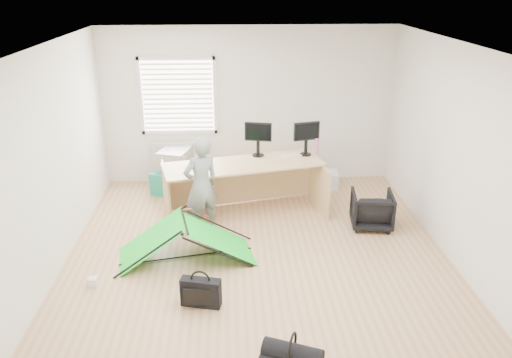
{
  "coord_description": "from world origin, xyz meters",
  "views": [
    {
      "loc": [
        -0.32,
        -5.67,
        3.42
      ],
      "look_at": [
        0.0,
        0.4,
        0.95
      ],
      "focal_mm": 35.0,
      "sensor_mm": 36.0,
      "label": 1
    }
  ],
  "objects_px": {
    "thermos": "(316,146)",
    "storage_crate": "(323,179)",
    "desk": "(244,188)",
    "laptop_bag": "(201,292)",
    "person": "(201,186)",
    "kite": "(186,239)",
    "monitor_right": "(306,143)",
    "office_chair": "(372,210)",
    "filing_cabinet": "(176,169)",
    "monitor_left": "(258,144)"
  },
  "relations": [
    {
      "from": "desk",
      "to": "laptop_bag",
      "type": "xyz_separation_m",
      "value": [
        -0.55,
        -2.35,
        -0.24
      ]
    },
    {
      "from": "office_chair",
      "to": "thermos",
      "type": "bearing_deg",
      "value": -44.8
    },
    {
      "from": "monitor_left",
      "to": "storage_crate",
      "type": "bearing_deg",
      "value": 39.84
    },
    {
      "from": "filing_cabinet",
      "to": "monitor_right",
      "type": "bearing_deg",
      "value": -1.29
    },
    {
      "from": "person",
      "to": "thermos",
      "type": "bearing_deg",
      "value": 178.77
    },
    {
      "from": "thermos",
      "to": "kite",
      "type": "distance_m",
      "value": 2.65
    },
    {
      "from": "filing_cabinet",
      "to": "laptop_bag",
      "type": "distance_m",
      "value": 3.44
    },
    {
      "from": "office_chair",
      "to": "person",
      "type": "height_order",
      "value": "person"
    },
    {
      "from": "kite",
      "to": "storage_crate",
      "type": "height_order",
      "value": "kite"
    },
    {
      "from": "desk",
      "to": "person",
      "type": "height_order",
      "value": "person"
    },
    {
      "from": "desk",
      "to": "filing_cabinet",
      "type": "distance_m",
      "value": 1.53
    },
    {
      "from": "desk",
      "to": "monitor_right",
      "type": "relative_size",
      "value": 5.78
    },
    {
      "from": "filing_cabinet",
      "to": "monitor_right",
      "type": "relative_size",
      "value": 1.73
    },
    {
      "from": "office_chair",
      "to": "storage_crate",
      "type": "distance_m",
      "value": 1.57
    },
    {
      "from": "monitor_right",
      "to": "kite",
      "type": "xyz_separation_m",
      "value": [
        -1.78,
        -1.65,
        -0.74
      ]
    },
    {
      "from": "filing_cabinet",
      "to": "laptop_bag",
      "type": "relative_size",
      "value": 1.6
    },
    {
      "from": "filing_cabinet",
      "to": "office_chair",
      "type": "xyz_separation_m",
      "value": [
        2.98,
        -1.6,
        -0.09
      ]
    },
    {
      "from": "monitor_right",
      "to": "thermos",
      "type": "distance_m",
      "value": 0.18
    },
    {
      "from": "monitor_left",
      "to": "person",
      "type": "xyz_separation_m",
      "value": [
        -0.85,
        -0.92,
        -0.3
      ]
    },
    {
      "from": "filing_cabinet",
      "to": "thermos",
      "type": "height_order",
      "value": "thermos"
    },
    {
      "from": "monitor_right",
      "to": "thermos",
      "type": "xyz_separation_m",
      "value": [
        0.17,
        0.01,
        -0.06
      ]
    },
    {
      "from": "monitor_left",
      "to": "person",
      "type": "relative_size",
      "value": 0.29
    },
    {
      "from": "desk",
      "to": "office_chair",
      "type": "relative_size",
      "value": 4.04
    },
    {
      "from": "thermos",
      "to": "kite",
      "type": "bearing_deg",
      "value": -139.71
    },
    {
      "from": "office_chair",
      "to": "storage_crate",
      "type": "height_order",
      "value": "office_chair"
    },
    {
      "from": "kite",
      "to": "storage_crate",
      "type": "xyz_separation_m",
      "value": [
        2.2,
        2.25,
        -0.13
      ]
    },
    {
      "from": "monitor_left",
      "to": "storage_crate",
      "type": "xyz_separation_m",
      "value": [
        1.16,
        0.6,
        -0.87
      ]
    },
    {
      "from": "monitor_left",
      "to": "person",
      "type": "height_order",
      "value": "person"
    },
    {
      "from": "desk",
      "to": "monitor_left",
      "type": "distance_m",
      "value": 0.73
    },
    {
      "from": "thermos",
      "to": "laptop_bag",
      "type": "relative_size",
      "value": 0.6
    },
    {
      "from": "desk",
      "to": "kite",
      "type": "xyz_separation_m",
      "value": [
        -0.79,
        -1.31,
        -0.14
      ]
    },
    {
      "from": "monitor_right",
      "to": "office_chair",
      "type": "distance_m",
      "value": 1.45
    },
    {
      "from": "office_chair",
      "to": "laptop_bag",
      "type": "height_order",
      "value": "office_chair"
    },
    {
      "from": "kite",
      "to": "monitor_right",
      "type": "bearing_deg",
      "value": 31.49
    },
    {
      "from": "storage_crate",
      "to": "office_chair",
      "type": "bearing_deg",
      "value": -73.31
    },
    {
      "from": "monitor_left",
      "to": "monitor_right",
      "type": "relative_size",
      "value": 1.01
    },
    {
      "from": "monitor_left",
      "to": "desk",
      "type": "bearing_deg",
      "value": -113.14
    },
    {
      "from": "filing_cabinet",
      "to": "kite",
      "type": "xyz_separation_m",
      "value": [
        0.34,
        -2.34,
        -0.09
      ]
    },
    {
      "from": "filing_cabinet",
      "to": "person",
      "type": "distance_m",
      "value": 1.74
    },
    {
      "from": "laptop_bag",
      "to": "monitor_left",
      "type": "bearing_deg",
      "value": 87.18
    },
    {
      "from": "thermos",
      "to": "storage_crate",
      "type": "relative_size",
      "value": 0.53
    },
    {
      "from": "office_chair",
      "to": "storage_crate",
      "type": "xyz_separation_m",
      "value": [
        -0.45,
        1.5,
        -0.13
      ]
    },
    {
      "from": "person",
      "to": "kite",
      "type": "height_order",
      "value": "person"
    },
    {
      "from": "monitor_right",
      "to": "office_chair",
      "type": "height_order",
      "value": "monitor_right"
    },
    {
      "from": "thermos",
      "to": "kite",
      "type": "xyz_separation_m",
      "value": [
        -1.95,
        -1.65,
        -0.68
      ]
    },
    {
      "from": "monitor_right",
      "to": "kite",
      "type": "distance_m",
      "value": 2.54
    },
    {
      "from": "office_chair",
      "to": "kite",
      "type": "distance_m",
      "value": 2.75
    },
    {
      "from": "monitor_left",
      "to": "kite",
      "type": "height_order",
      "value": "monitor_left"
    },
    {
      "from": "filing_cabinet",
      "to": "storage_crate",
      "type": "bearing_deg",
      "value": 14.8
    },
    {
      "from": "monitor_right",
      "to": "thermos",
      "type": "bearing_deg",
      "value": -10.41
    }
  ]
}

